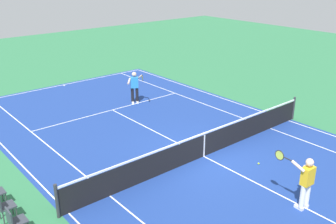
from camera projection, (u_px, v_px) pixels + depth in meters
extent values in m
plane|color=#2D7247|center=(204.00, 156.00, 14.41)|extent=(60.00, 60.00, 0.00)
cube|color=navy|center=(204.00, 156.00, 14.41)|extent=(24.20, 11.40, 0.00)
cube|color=white|center=(63.00, 85.00, 22.93)|extent=(0.05, 11.00, 0.01)
cube|color=white|center=(288.00, 121.00, 17.69)|extent=(23.80, 0.05, 0.01)
cube|color=white|center=(69.00, 213.00, 11.12)|extent=(23.80, 0.05, 0.01)
cube|color=white|center=(270.00, 128.00, 16.86)|extent=(23.80, 0.05, 0.01)
cube|color=white|center=(110.00, 196.00, 11.95)|extent=(23.80, 0.05, 0.01)
cube|color=white|center=(112.00, 110.00, 18.99)|extent=(0.05, 8.22, 0.01)
cube|color=white|center=(204.00, 156.00, 14.41)|extent=(12.80, 0.05, 0.01)
cube|color=white|center=(64.00, 85.00, 22.82)|extent=(0.30, 0.05, 0.01)
cylinder|color=#2D2D33|center=(293.00, 108.00, 17.68)|extent=(0.10, 0.10, 1.08)
cylinder|color=#2D2D33|center=(57.00, 201.00, 10.75)|extent=(0.10, 0.10, 1.08)
cube|color=black|center=(204.00, 146.00, 14.25)|extent=(0.02, 11.60, 0.88)
cube|color=white|center=(204.00, 133.00, 14.07)|extent=(0.04, 11.60, 0.06)
cube|color=white|center=(204.00, 146.00, 14.25)|extent=(0.04, 0.06, 0.88)
cylinder|color=black|center=(132.00, 95.00, 19.81)|extent=(0.15, 0.15, 0.74)
cube|color=white|center=(133.00, 102.00, 19.90)|extent=(0.30, 0.24, 0.09)
cylinder|color=black|center=(137.00, 94.00, 19.85)|extent=(0.15, 0.15, 0.74)
cube|color=white|center=(137.00, 102.00, 19.94)|extent=(0.30, 0.24, 0.09)
cube|color=#2884D1|center=(134.00, 82.00, 19.60)|extent=(0.40, 0.45, 0.56)
sphere|color=beige|center=(134.00, 74.00, 19.44)|extent=(0.23, 0.23, 0.23)
cylinder|color=beige|center=(129.00, 81.00, 19.35)|extent=(0.34, 0.37, 0.26)
cylinder|color=beige|center=(140.00, 77.00, 19.36)|extent=(0.43, 0.17, 0.30)
cylinder|color=#232326|center=(142.00, 76.00, 19.04)|extent=(0.26, 0.17, 0.04)
torus|color=#232326|center=(142.00, 78.00, 18.78)|extent=(0.28, 0.18, 0.31)
cylinder|color=#C6D84C|center=(142.00, 78.00, 18.78)|extent=(0.24, 0.14, 0.27)
cylinder|color=white|center=(307.00, 194.00, 11.25)|extent=(0.15, 0.15, 0.74)
cube|color=white|center=(304.00, 205.00, 11.44)|extent=(0.29, 0.12, 0.09)
cylinder|color=white|center=(302.00, 197.00, 11.11)|extent=(0.15, 0.15, 0.74)
cube|color=white|center=(299.00, 207.00, 11.30)|extent=(0.29, 0.12, 0.09)
cube|color=yellow|center=(308.00, 176.00, 10.95)|extent=(0.26, 0.39, 0.56)
sphere|color=beige|center=(310.00, 162.00, 10.79)|extent=(0.23, 0.23, 0.23)
cylinder|color=beige|center=(309.00, 167.00, 11.19)|extent=(0.41, 0.24, 0.26)
cylinder|color=beige|center=(298.00, 166.00, 10.80)|extent=(0.42, 0.20, 0.30)
cylinder|color=#232326|center=(288.00, 159.00, 10.96)|extent=(0.28, 0.05, 0.04)
torus|color=#232326|center=(279.00, 155.00, 11.18)|extent=(0.31, 0.04, 0.31)
cylinder|color=#C6D84C|center=(279.00, 155.00, 11.18)|extent=(0.27, 0.02, 0.27)
sphere|color=#CCE01E|center=(259.00, 163.00, 13.82)|extent=(0.07, 0.07, 0.07)
cylinder|color=#38383D|center=(24.00, 222.00, 10.37)|extent=(0.04, 0.04, 0.44)
cube|color=#333842|center=(18.00, 221.00, 10.05)|extent=(0.44, 0.44, 0.04)
cube|color=#333842|center=(9.00, 217.00, 9.85)|extent=(0.44, 0.04, 0.40)
cylinder|color=#38383D|center=(12.00, 208.00, 11.00)|extent=(0.04, 0.04, 0.44)
cylinder|color=#38383D|center=(17.00, 214.00, 10.74)|extent=(0.04, 0.04, 0.44)
cylinder|color=#38383D|center=(4.00, 219.00, 10.53)|extent=(0.04, 0.04, 0.44)
cube|color=#333842|center=(7.00, 206.00, 10.68)|extent=(0.44, 0.44, 0.04)
cylinder|color=#38383D|center=(2.00, 195.00, 11.63)|extent=(0.04, 0.04, 0.44)
cylinder|color=#38383D|center=(6.00, 200.00, 11.37)|extent=(0.04, 0.04, 0.44)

